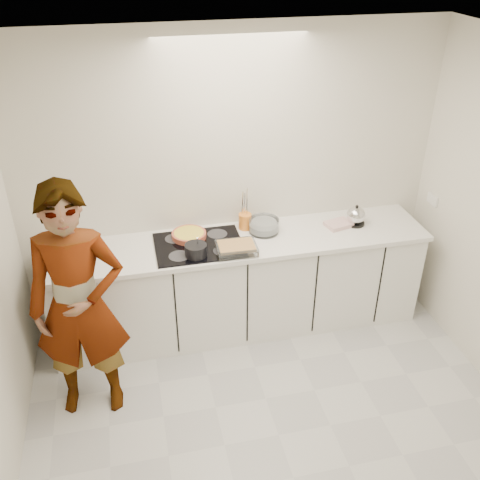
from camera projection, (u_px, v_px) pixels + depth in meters
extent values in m
cube|color=silver|center=(279.00, 435.00, 3.88)|extent=(3.60, 3.20, 0.00)
cube|color=white|center=(299.00, 70.00, 2.56)|extent=(3.60, 3.20, 0.00)
cube|color=silver|center=(231.00, 182.00, 4.56)|extent=(3.60, 0.00, 2.60)
cube|color=white|center=(433.00, 200.00, 4.79)|extent=(0.02, 0.15, 0.09)
cube|color=white|center=(240.00, 286.00, 4.73)|extent=(3.20, 0.58, 0.87)
cube|color=white|center=(240.00, 242.00, 4.50)|extent=(3.24, 0.64, 0.04)
cube|color=black|center=(199.00, 245.00, 4.40)|extent=(0.72, 0.54, 0.01)
cylinder|color=#BE533A|center=(189.00, 235.00, 4.49)|extent=(0.30, 0.30, 0.05)
cylinder|color=yellow|center=(189.00, 233.00, 4.48)|extent=(0.26, 0.26, 0.01)
cylinder|color=black|center=(196.00, 250.00, 4.23)|extent=(0.23, 0.23, 0.10)
cylinder|color=silver|center=(198.00, 244.00, 4.23)|extent=(0.02, 0.07, 0.15)
cube|color=silver|center=(236.00, 248.00, 4.30)|extent=(0.33, 0.24, 0.06)
cube|color=tan|center=(236.00, 246.00, 4.29)|extent=(0.29, 0.21, 0.02)
cylinder|color=silver|center=(264.00, 226.00, 4.58)|extent=(0.34, 0.34, 0.12)
cylinder|color=white|center=(264.00, 228.00, 4.59)|extent=(0.29, 0.29, 0.06)
cube|color=white|center=(338.00, 224.00, 4.69)|extent=(0.25, 0.21, 0.04)
cylinder|color=black|center=(355.00, 223.00, 4.73)|extent=(0.20, 0.20, 0.02)
sphere|color=silver|center=(356.00, 215.00, 4.69)|extent=(0.19, 0.19, 0.16)
sphere|color=black|center=(357.00, 206.00, 4.64)|extent=(0.03, 0.03, 0.03)
cylinder|color=orange|center=(245.00, 221.00, 4.63)|extent=(0.15, 0.15, 0.14)
imported|color=white|center=(79.00, 306.00, 3.70)|extent=(0.71, 0.50, 1.85)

